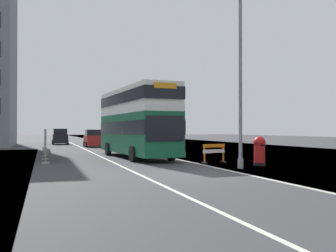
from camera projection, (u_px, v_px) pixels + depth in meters
The scene contains 8 objects.
ground at pixel (204, 175), 17.52m from camera, with size 140.00×280.00×0.10m.
double_decker_bus at pixel (136, 121), 27.63m from camera, with size 3.39×11.51×4.81m.
lamppost_foreground at pixel (240, 84), 19.91m from camera, with size 0.29×0.70×9.04m.
red_pillar_postbox at pixel (259, 150), 21.35m from camera, with size 0.66×0.66×1.61m.
roadworks_barrier at pixel (214, 151), 23.03m from camera, with size 1.63×0.83×1.12m.
construction_site_fence at pixel (45, 142), 32.20m from camera, with size 0.44×20.60×2.01m.
car_oncoming_near at pixel (93, 139), 45.01m from camera, with size 2.00×4.14×1.98m.
car_receding_mid at pixel (60, 137), 52.89m from camera, with size 2.10×3.99×2.11m.
Camera 1 is at (-6.34, -16.13, 1.97)m, focal length 41.86 mm.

